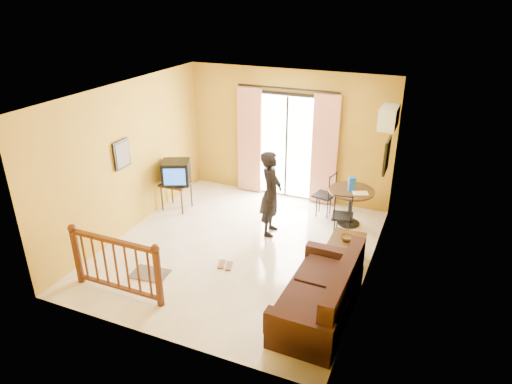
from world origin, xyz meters
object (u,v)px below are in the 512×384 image
at_px(dining_table, 351,197).
at_px(sofa, 322,298).
at_px(television, 176,172).
at_px(coffee_table, 344,251).
at_px(standing_person, 271,194).

relative_size(dining_table, sofa, 0.45).
height_order(dining_table, sofa, sofa).
distance_m(television, coffee_table, 3.84).
height_order(television, standing_person, standing_person).
xyz_separation_m(television, standing_person, (2.17, -0.20, -0.01)).
relative_size(dining_table, standing_person, 0.54).
bearing_deg(sofa, standing_person, 129.00).
bearing_deg(standing_person, television, 76.64).
xyz_separation_m(dining_table, standing_person, (-1.31, -0.93, 0.24)).
relative_size(sofa, standing_person, 1.18).
distance_m(television, standing_person, 2.17).
bearing_deg(dining_table, coffee_table, -80.86).
height_order(coffee_table, standing_person, standing_person).
bearing_deg(television, sofa, -55.10).
relative_size(television, coffee_table, 0.70).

